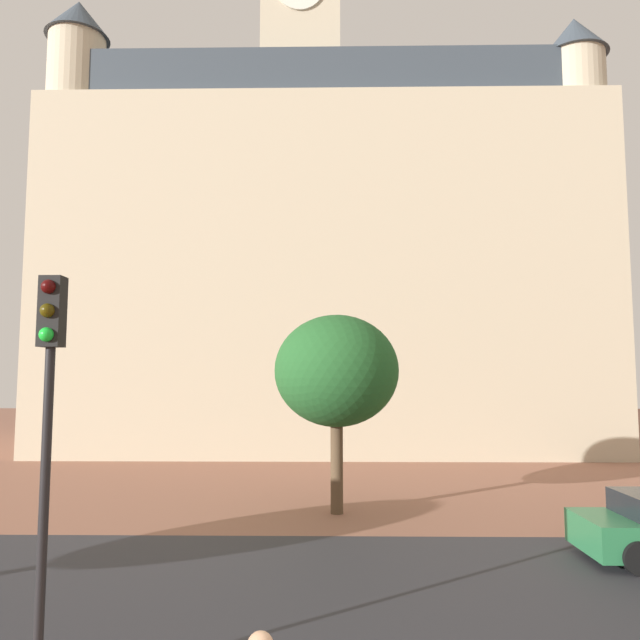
% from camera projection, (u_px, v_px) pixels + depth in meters
% --- Properties ---
extents(ground_plane, '(120.00, 120.00, 0.00)m').
position_uv_depth(ground_plane, '(326.00, 545.00, 13.68)').
color(ground_plane, '#93604C').
extents(street_asphalt_strip, '(120.00, 6.48, 0.00)m').
position_uv_depth(street_asphalt_strip, '(324.00, 582.00, 11.23)').
color(street_asphalt_strip, '#2D2D33').
rests_on(street_asphalt_strip, ground_plane).
extents(landmark_building, '(28.54, 14.55, 33.52)m').
position_uv_depth(landmark_building, '(323.00, 264.00, 35.10)').
color(landmark_building, beige).
rests_on(landmark_building, ground_plane).
extents(traffic_light_pole, '(0.28, 0.34, 5.09)m').
position_uv_depth(traffic_light_pole, '(48.00, 400.00, 7.49)').
color(traffic_light_pole, black).
rests_on(traffic_light_pole, ground_plane).
extents(tree_curb_far, '(3.56, 3.56, 5.60)m').
position_uv_depth(tree_curb_far, '(337.00, 371.00, 17.24)').
color(tree_curb_far, brown).
rests_on(tree_curb_far, ground_plane).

